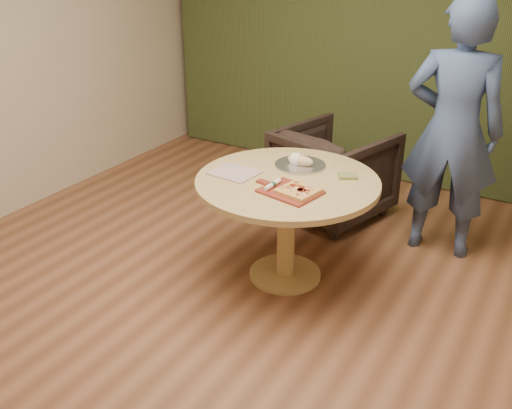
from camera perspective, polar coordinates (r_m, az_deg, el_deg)
The scene contains 12 objects.
room_shell at distance 2.97m, azimuth -3.86°, elevation 9.48°, with size 5.04×6.04×2.84m.
curtain at distance 5.55m, azimuth 14.01°, elevation 16.38°, with size 4.80×0.14×2.78m, color #2E3C1B.
pedestal_table at distance 3.82m, azimuth 3.12°, elevation 0.61°, with size 1.22×1.22×0.75m.
pizza_paddle at distance 3.57m, azimuth 3.33°, elevation 1.33°, with size 0.47×0.34×0.01m.
flatbread_pizza at distance 3.53m, azimuth 4.28°, elevation 1.40°, with size 0.26×0.26×0.04m.
cutlery_roll at distance 3.60m, azimuth 1.69°, elevation 2.01°, with size 0.04×0.20×0.03m.
newspaper at distance 3.85m, azimuth -2.17°, elevation 3.19°, with size 0.30×0.25×0.01m, color silver.
serving_tray at distance 3.98m, azimuth 4.43°, elevation 3.95°, with size 0.36×0.36×0.02m.
bread_roll at distance 3.97m, azimuth 4.33°, elevation 4.46°, with size 0.19×0.09×0.09m.
green_packet at distance 3.83m, azimuth 9.17°, elevation 2.85°, with size 0.12×0.10×0.02m, color #5E662E.
armchair at distance 4.85m, azimuth 7.78°, elevation 3.61°, with size 0.82×0.77×0.85m, color black.
person_standing at distance 4.31m, azimuth 19.08°, elevation 6.96°, with size 0.69×0.45×1.89m, color #3B507D.
Camera 1 is at (1.63, -2.34, 2.22)m, focal length 40.00 mm.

